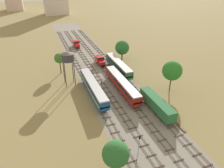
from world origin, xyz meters
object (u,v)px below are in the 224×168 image
object	(u,v)px
diesel_railcar_centre_midfar	(118,65)
shunter_loco_centre_left_far	(100,60)
water_tower	(67,57)
passenger_coach_centre_left_near	(122,84)
signal_post_near	(101,86)
shunter_loco_left_farther	(76,43)
signal_post_nearest	(139,142)
freight_boxcar_centre_nearest	(157,104)
passenger_coach_far_left_mid	(93,87)

from	to	relation	value
diesel_railcar_centre_midfar	shunter_loco_centre_left_far	bearing A→B (deg)	115.90
water_tower	diesel_railcar_centre_midfar	bearing A→B (deg)	11.44
passenger_coach_centre_left_near	shunter_loco_centre_left_far	distance (m)	23.22
passenger_coach_centre_left_near	signal_post_near	bearing A→B (deg)	-179.67
shunter_loco_centre_left_far	shunter_loco_left_farther	world-z (taller)	same
signal_post_nearest	shunter_loco_centre_left_far	bearing A→B (deg)	82.13
signal_post_nearest	signal_post_near	xyz separation A→B (m)	(0.00, 24.91, -0.11)
shunter_loco_centre_left_far	water_tower	size ratio (longest dim) A/B	0.76
freight_boxcar_centre_nearest	passenger_coach_far_left_mid	bearing A→B (deg)	132.93
passenger_coach_centre_left_near	diesel_railcar_centre_midfar	distance (m)	14.76
passenger_coach_centre_left_near	passenger_coach_far_left_mid	distance (m)	8.94
passenger_coach_far_left_mid	shunter_loco_left_farther	xyz separation A→B (m)	(4.44, 47.32, -0.60)
diesel_railcar_centre_midfar	signal_post_nearest	xyz separation A→B (m)	(-11.10, -39.02, 0.58)
signal_post_nearest	shunter_loco_left_farther	bearing A→B (deg)	88.27
diesel_railcar_centre_midfar	shunter_loco_left_farther	size ratio (longest dim) A/B	2.42
freight_boxcar_centre_nearest	shunter_loco_centre_left_far	distance (m)	36.76
freight_boxcar_centre_nearest	water_tower	bearing A→B (deg)	128.57
water_tower	passenger_coach_centre_left_near	bearing A→B (deg)	-35.63
passenger_coach_centre_left_near	water_tower	bearing A→B (deg)	144.37
passenger_coach_far_left_mid	freight_boxcar_centre_nearest	bearing A→B (deg)	-47.07
passenger_coach_far_left_mid	shunter_loco_centre_left_far	bearing A→B (deg)	68.18
signal_post_near	diesel_railcar_centre_midfar	bearing A→B (deg)	51.82
freight_boxcar_centre_nearest	signal_post_nearest	size ratio (longest dim) A/B	2.81
shunter_loco_centre_left_far	signal_post_nearest	size ratio (longest dim) A/B	1.70
shunter_loco_centre_left_far	shunter_loco_left_farther	distance (m)	25.55
signal_post_nearest	signal_post_near	distance (m)	24.91
diesel_railcar_centre_midfar	signal_post_nearest	size ratio (longest dim) A/B	4.12
freight_boxcar_centre_nearest	shunter_loco_left_farther	xyz separation A→B (m)	(-8.88, 61.65, -0.44)
freight_boxcar_centre_nearest	water_tower	size ratio (longest dim) A/B	1.26
freight_boxcar_centre_nearest	signal_post_near	xyz separation A→B (m)	(-11.10, 13.24, 0.63)
shunter_loco_left_farther	signal_post_nearest	world-z (taller)	signal_post_nearest
freight_boxcar_centre_nearest	diesel_railcar_centre_midfar	distance (m)	27.35
shunter_loco_centre_left_far	freight_boxcar_centre_nearest	bearing A→B (deg)	-83.06
passenger_coach_centre_left_near	shunter_loco_left_farther	bearing A→B (deg)	95.24
freight_boxcar_centre_nearest	passenger_coach_far_left_mid	world-z (taller)	passenger_coach_far_left_mid
freight_boxcar_centre_nearest	passenger_coach_far_left_mid	size ratio (longest dim) A/B	0.64
freight_boxcar_centre_nearest	shunter_loco_centre_left_far	xyz separation A→B (m)	(-4.44, 36.49, -0.44)
shunter_loco_left_farther	signal_post_nearest	distance (m)	73.36
passenger_coach_centre_left_near	diesel_railcar_centre_midfar	bearing A→B (deg)	72.50
diesel_railcar_centre_midfar	signal_post_nearest	distance (m)	40.57
passenger_coach_far_left_mid	water_tower	size ratio (longest dim) A/B	1.97
freight_boxcar_centre_nearest	passenger_coach_far_left_mid	distance (m)	19.56
shunter_loco_centre_left_far	signal_post_nearest	bearing A→B (deg)	-97.87
passenger_coach_far_left_mid	signal_post_nearest	distance (m)	26.09
water_tower	signal_post_near	distance (m)	14.37
shunter_loco_centre_left_far	shunter_loco_left_farther	size ratio (longest dim) A/B	1.00
diesel_railcar_centre_midfar	signal_post_near	world-z (taller)	signal_post_near
shunter_loco_centre_left_far	signal_post_near	bearing A→B (deg)	-105.98
water_tower	signal_post_near	size ratio (longest dim) A/B	2.33
shunter_loco_left_farther	water_tower	bearing A→B (deg)	-104.56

